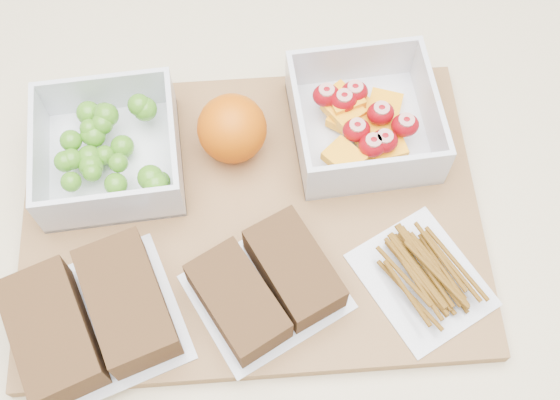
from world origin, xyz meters
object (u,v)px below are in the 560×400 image
Objects in this scene: cutting_board at (252,216)px; sandwich_bag_left at (90,318)px; pretzel_bag at (424,275)px; grape_container at (109,150)px; fruit_container at (363,121)px; orange at (232,129)px; sandwich_bag_center at (266,285)px.

cutting_board is 0.17m from sandwich_bag_left.
sandwich_bag_left reaches higher than pretzel_bag.
sandwich_bag_left is at bearing -97.68° from grape_container.
fruit_container is at bearing 31.01° from sandwich_bag_left.
grape_container reaches higher than pretzel_bag.
grape_container is at bearing 149.15° from pretzel_bag.
fruit_container is at bearing -1.18° from orange.
pretzel_bag is at bearing -27.81° from cutting_board.
sandwich_bag_left is at bearing -130.58° from orange.
fruit_container is 0.30m from sandwich_bag_left.
orange is 0.22m from pretzel_bag.
fruit_container is at bearing 98.75° from pretzel_bag.
grape_container reaches higher than cutting_board.
orange reaches higher than grape_container.
sandwich_bag_center is (0.15, 0.01, -0.00)m from sandwich_bag_left.
pretzel_bag is (0.26, -0.16, -0.01)m from grape_container.
sandwich_bag_left is (-0.02, -0.16, -0.00)m from grape_container.
sandwich_bag_left is at bearing -176.62° from sandwich_bag_center.
fruit_container is 0.86× the size of sandwich_bag_center.
grape_container is at bearing 179.67° from fruit_container.
pretzel_bag is (0.14, -0.01, -0.01)m from sandwich_bag_center.
fruit_container is at bearing 34.65° from cutting_board.
orange is 0.39× the size of sandwich_bag_left.
orange reaches higher than cutting_board.
grape_container is 0.77× the size of sandwich_bag_left.
sandwich_bag_left is at bearing -179.85° from pretzel_bag.
fruit_container is (0.24, -0.00, -0.00)m from grape_container.
cutting_board is at bearing 31.23° from sandwich_bag_left.
pretzel_bag is at bearing -81.25° from fruit_container.
grape_container is at bearing 82.32° from sandwich_bag_left.
grape_container is 0.31m from pretzel_bag.
pretzel_bag is at bearing -3.35° from sandwich_bag_center.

